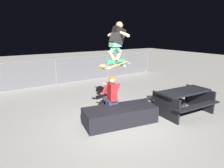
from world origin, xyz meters
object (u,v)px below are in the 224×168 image
skateboard (115,65)px  skater_airborne (117,40)px  kicker_ramp (165,102)px  picnic_table_back (184,98)px  ledge_box_main (120,115)px  person_sitting_on_ledge (111,95)px

skateboard → skater_airborne: skater_airborne is taller
skater_airborne → kicker_ramp: skater_airborne is taller
kicker_ramp → picnic_table_back: 1.04m
ledge_box_main → skateboard: size_ratio=1.98×
ledge_box_main → skater_airborne: (0.17, 0.43, 2.05)m
kicker_ramp → skater_airborne: bearing=179.9°
skateboard → ledge_box_main: bearing=-105.4°
picnic_table_back → skater_airborne: bearing=154.4°
ledge_box_main → person_sitting_on_ledge: person_sitting_on_ledge is taller
ledge_box_main → skater_airborne: size_ratio=1.82×
person_sitting_on_ledge → skateboard: skateboard is taller
ledge_box_main → person_sitting_on_ledge: 0.68m
skateboard → kicker_ramp: bearing=0.0°
skater_airborne → person_sitting_on_ledge: bearing=165.8°
skateboard → picnic_table_back: 2.44m
ledge_box_main → kicker_ramp: bearing=10.4°
skateboard → kicker_ramp: size_ratio=0.80×
person_sitting_on_ledge → skateboard: 0.89m
person_sitting_on_ledge → picnic_table_back: person_sitting_on_ledge is taller
person_sitting_on_ledge → picnic_table_back: 2.32m
ledge_box_main → kicker_ramp: 2.36m
ledge_box_main → picnic_table_back: (2.09, -0.49, 0.27)m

